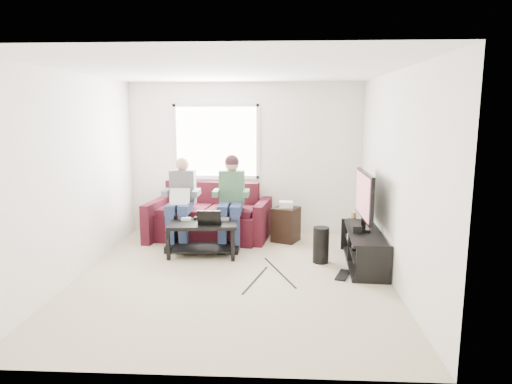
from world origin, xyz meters
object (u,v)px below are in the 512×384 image
(sofa, at_px, (210,219))
(end_table, at_px, (286,223))
(tv_stand, at_px, (364,250))
(coffee_table, at_px, (203,231))
(subwoofer, at_px, (321,245))
(tv, at_px, (364,197))

(sofa, bearing_deg, end_table, -5.65)
(tv_stand, bearing_deg, end_table, 133.24)
(coffee_table, xyz_separation_m, subwoofer, (1.71, -0.26, -0.11))
(sofa, height_order, end_table, sofa)
(coffee_table, height_order, tv, tv)
(tv, bearing_deg, sofa, 153.63)
(end_table, bearing_deg, subwoofer, -65.57)
(coffee_table, height_order, end_table, end_table)
(coffee_table, bearing_deg, tv_stand, -8.37)
(subwoofer, xyz_separation_m, end_table, (-0.48, 1.06, 0.04))
(tv_stand, xyz_separation_m, end_table, (-1.07, 1.13, 0.08))
(tv_stand, bearing_deg, sofa, 151.72)
(coffee_table, xyz_separation_m, tv, (2.29, -0.24, 0.58))
(tv_stand, relative_size, subwoofer, 2.91)
(sofa, height_order, coffee_table, sofa)
(tv_stand, bearing_deg, tv, 91.47)
(coffee_table, relative_size, end_table, 1.56)
(tv_stand, bearing_deg, subwoofer, 172.84)
(sofa, relative_size, tv, 1.89)
(sofa, relative_size, coffee_table, 2.00)
(sofa, bearing_deg, subwoofer, -34.02)
(tv, xyz_separation_m, end_table, (-1.06, 1.03, -0.65))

